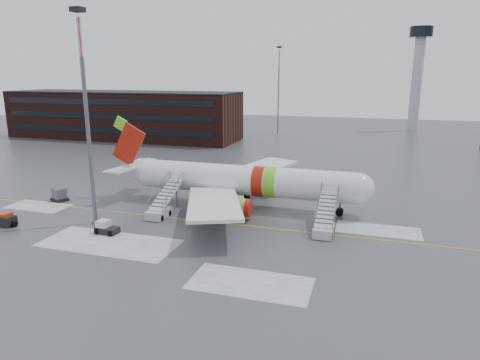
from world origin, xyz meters
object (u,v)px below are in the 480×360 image
(airliner, at_px, (238,180))
(pushback_tug, at_px, (106,228))
(light_mast_near, at_px, (87,117))
(uld_container, at_px, (59,195))
(airstair_aft, at_px, (161,207))
(baggage_tractor, at_px, (6,220))
(airstair_fwd, at_px, (325,224))

(airliner, bearing_deg, pushback_tug, -127.84)
(pushback_tug, relative_size, light_mast_near, 0.11)
(uld_container, xyz_separation_m, light_mast_near, (10.18, -6.30, 11.30))
(airstair_aft, relative_size, baggage_tractor, 2.66)
(airliner, relative_size, uld_container, 13.88)
(airstair_fwd, height_order, pushback_tug, airstair_fwd)
(airstair_fwd, bearing_deg, light_mast_near, -169.57)
(airstair_fwd, height_order, baggage_tractor, airstair_fwd)
(uld_container, bearing_deg, airstair_fwd, -2.63)
(airliner, bearing_deg, airstair_fwd, -28.86)
(airstair_aft, height_order, uld_container, airstair_aft)
(pushback_tug, bearing_deg, airstair_aft, 66.98)
(light_mast_near, bearing_deg, airstair_fwd, 10.43)
(pushback_tug, xyz_separation_m, baggage_tractor, (-12.17, -1.31, 0.00))
(airstair_fwd, relative_size, uld_container, 3.05)
(airliner, relative_size, pushback_tug, 13.79)
(airstair_fwd, distance_m, pushback_tug, 23.47)
(airstair_aft, distance_m, baggage_tractor, 17.30)
(airstair_aft, bearing_deg, airliner, 40.89)
(airliner, height_order, pushback_tug, airliner)
(pushback_tug, height_order, light_mast_near, light_mast_near)
(airliner, xyz_separation_m, pushback_tug, (-10.53, -13.56, -2.80))
(airstair_fwd, distance_m, uld_container, 35.59)
(airstair_fwd, height_order, light_mast_near, light_mast_near)
(airstair_fwd, xyz_separation_m, uld_container, (-35.55, 1.64, -0.26))
(airstair_fwd, relative_size, light_mast_near, 0.33)
(light_mast_near, bearing_deg, airliner, 39.66)
(pushback_tug, bearing_deg, airliner, 52.16)
(pushback_tug, height_order, uld_container, uld_container)
(uld_container, bearing_deg, light_mast_near, -31.78)
(airstair_fwd, bearing_deg, airliner, 151.14)
(airstair_fwd, bearing_deg, uld_container, 177.37)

